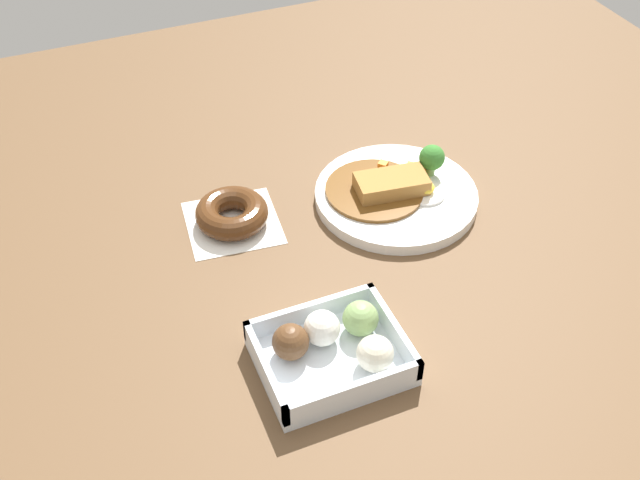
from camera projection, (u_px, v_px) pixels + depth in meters
ground_plane at (384, 256)px, 1.07m from camera, size 1.60×1.60×0.00m
curry_plate at (396, 192)px, 1.16m from camera, size 0.25×0.25×0.07m
donut_box at (334, 347)px, 0.92m from camera, size 0.18×0.14×0.06m
chocolate_ring_donut at (232, 214)px, 1.11m from camera, size 0.15×0.15×0.04m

